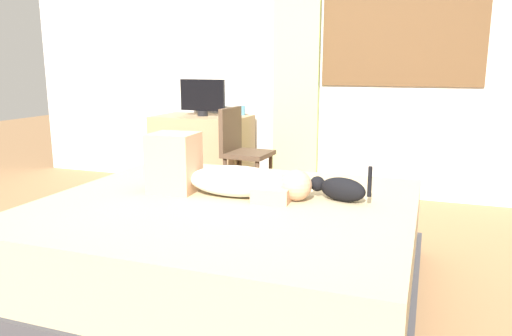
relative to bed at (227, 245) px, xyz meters
The scene contains 10 objects.
ground_plane 0.26m from the bed, behind, with size 16.00×16.00×0.00m, color olive.
back_wall_with_window 2.62m from the bed, 91.28° to the left, with size 6.40×0.14×2.90m.
bed is the anchor object (origin of this frame).
person_lying 0.39m from the bed, 126.59° to the left, with size 0.94×0.31×0.34m.
cat 0.69m from the bed, 20.49° to the left, with size 0.35×0.18×0.21m.
desk 2.21m from the bed, 119.32° to the left, with size 0.90×0.56×0.74m.
tv_monitor 2.31m from the bed, 119.13° to the left, with size 0.48×0.10×0.35m.
cup 2.31m from the bed, 109.33° to the left, with size 0.07×0.07×0.10m, color teal.
chair_by_desk 1.69m from the bed, 108.89° to the left, with size 0.40×0.40×0.86m.
curtain_left 2.44m from the bed, 95.66° to the left, with size 0.44×0.06×2.53m, color #ADCC75.
Camera 1 is at (1.08, -2.32, 1.22)m, focal length 33.96 mm.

